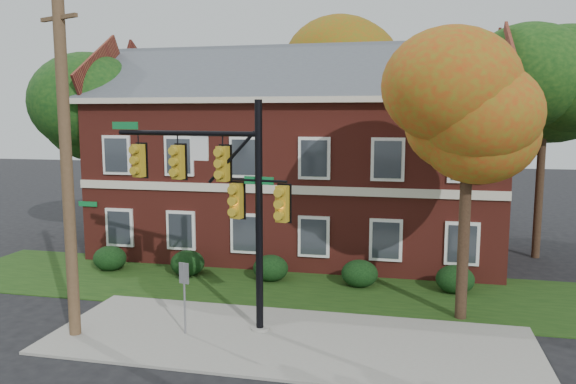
% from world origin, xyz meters
% --- Properties ---
extents(ground, '(120.00, 120.00, 0.00)m').
position_xyz_m(ground, '(0.00, 0.00, 0.00)').
color(ground, black).
rests_on(ground, ground).
extents(sidewalk, '(14.00, 5.00, 0.08)m').
position_xyz_m(sidewalk, '(0.00, 1.00, 0.04)').
color(sidewalk, gray).
rests_on(sidewalk, ground).
extents(grass_strip, '(30.00, 6.00, 0.04)m').
position_xyz_m(grass_strip, '(0.00, 6.00, 0.02)').
color(grass_strip, '#193811').
rests_on(grass_strip, ground).
extents(apartment_building, '(18.80, 8.80, 9.74)m').
position_xyz_m(apartment_building, '(-2.00, 11.95, 4.99)').
color(apartment_building, maroon).
rests_on(apartment_building, ground).
extents(hedge_far_left, '(1.40, 1.26, 1.05)m').
position_xyz_m(hedge_far_left, '(-9.00, 6.70, 0.53)').
color(hedge_far_left, black).
rests_on(hedge_far_left, ground).
extents(hedge_left, '(1.40, 1.26, 1.05)m').
position_xyz_m(hedge_left, '(-5.50, 6.70, 0.53)').
color(hedge_left, black).
rests_on(hedge_left, ground).
extents(hedge_center, '(1.40, 1.26, 1.05)m').
position_xyz_m(hedge_center, '(-2.00, 6.70, 0.53)').
color(hedge_center, black).
rests_on(hedge_center, ground).
extents(hedge_right, '(1.40, 1.26, 1.05)m').
position_xyz_m(hedge_right, '(1.50, 6.70, 0.53)').
color(hedge_right, black).
rests_on(hedge_right, ground).
extents(hedge_far_right, '(1.40, 1.26, 1.05)m').
position_xyz_m(hedge_far_right, '(5.00, 6.70, 0.53)').
color(hedge_far_right, black).
rests_on(hedge_far_right, ground).
extents(tree_near_right, '(4.50, 4.25, 8.58)m').
position_xyz_m(tree_near_right, '(5.22, 3.87, 6.67)').
color(tree_near_right, black).
rests_on(tree_near_right, ground).
extents(tree_left_rear, '(5.40, 5.10, 8.88)m').
position_xyz_m(tree_left_rear, '(-11.73, 10.84, 6.68)').
color(tree_left_rear, black).
rests_on(tree_left_rear, ground).
extents(tree_right_rear, '(6.30, 5.95, 10.62)m').
position_xyz_m(tree_right_rear, '(9.31, 12.81, 8.12)').
color(tree_right_rear, black).
rests_on(tree_right_rear, ground).
extents(tree_far_rear, '(6.84, 6.46, 11.52)m').
position_xyz_m(tree_far_rear, '(-0.66, 19.79, 8.84)').
color(tree_far_rear, black).
rests_on(tree_far_rear, ground).
extents(traffic_signal, '(6.15, 1.31, 6.95)m').
position_xyz_m(traffic_signal, '(-2.23, 1.73, 4.31)').
color(traffic_signal, gray).
rests_on(traffic_signal, ground).
extents(utility_pole, '(1.48, 0.66, 9.93)m').
position_xyz_m(utility_pole, '(-6.25, -0.00, 5.04)').
color(utility_pole, brown).
rests_on(utility_pole, ground).
extents(sign_post, '(0.32, 0.11, 2.23)m').
position_xyz_m(sign_post, '(-3.08, 0.74, 1.51)').
color(sign_post, slate).
rests_on(sign_post, ground).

